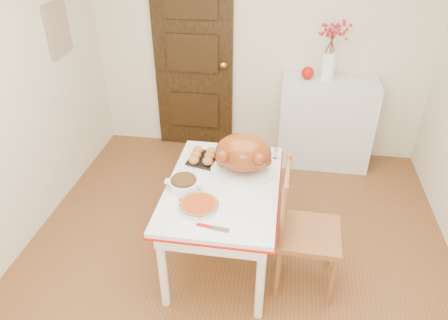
% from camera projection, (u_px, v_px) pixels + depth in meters
% --- Properties ---
extents(floor, '(3.50, 4.00, 0.00)m').
position_uv_depth(floor, '(231.00, 274.00, 3.23)').
color(floor, brown).
rests_on(floor, ground).
extents(wall_back, '(3.50, 0.00, 2.50)m').
position_uv_depth(wall_back, '(260.00, 40.00, 4.24)').
color(wall_back, beige).
rests_on(wall_back, ground).
extents(door_back, '(0.85, 0.06, 2.06)m').
position_uv_depth(door_back, '(193.00, 59.00, 4.42)').
color(door_back, black).
rests_on(door_back, ground).
extents(photo_board, '(0.03, 0.35, 0.45)m').
position_uv_depth(photo_board, '(58.00, 29.00, 3.66)').
color(photo_board, tan).
rests_on(photo_board, ground).
extents(sideboard, '(0.95, 0.42, 0.95)m').
position_uv_depth(sideboard, '(325.00, 123.00, 4.37)').
color(sideboard, silver).
rests_on(sideboard, floor).
extents(kitchen_table, '(0.82, 1.20, 0.72)m').
position_uv_depth(kitchen_table, '(223.00, 223.00, 3.20)').
color(kitchen_table, white).
rests_on(kitchen_table, floor).
extents(chair_oak, '(0.45, 0.45, 0.99)m').
position_uv_depth(chair_oak, '(309.00, 231.00, 2.92)').
color(chair_oak, brown).
rests_on(chair_oak, floor).
extents(berry_vase, '(0.30, 0.30, 0.58)m').
position_uv_depth(berry_vase, '(330.00, 51.00, 3.97)').
color(berry_vase, white).
rests_on(berry_vase, sideboard).
extents(apple, '(0.13, 0.13, 0.13)m').
position_uv_depth(apple, '(308.00, 73.00, 4.12)').
color(apple, '#BF0C04').
rests_on(apple, sideboard).
extents(turkey_platter, '(0.57, 0.50, 0.31)m').
position_uv_depth(turkey_platter, '(243.00, 155.00, 3.07)').
color(turkey_platter, '#9B481D').
rests_on(turkey_platter, kitchen_table).
extents(pumpkin_pie, '(0.32, 0.32, 0.06)m').
position_uv_depth(pumpkin_pie, '(199.00, 205.00, 2.77)').
color(pumpkin_pie, '#A8370F').
rests_on(pumpkin_pie, kitchen_table).
extents(stuffing_dish, '(0.32, 0.28, 0.10)m').
position_uv_depth(stuffing_dish, '(184.00, 183.00, 2.94)').
color(stuffing_dish, '#513513').
rests_on(stuffing_dish, kitchen_table).
extents(rolls_tray, '(0.36, 0.31, 0.08)m').
position_uv_depth(rolls_tray, '(210.00, 157.00, 3.25)').
color(rolls_tray, '#995918').
rests_on(rolls_tray, kitchen_table).
extents(pie_server, '(0.22, 0.09, 0.01)m').
position_uv_depth(pie_server, '(213.00, 227.00, 2.61)').
color(pie_server, silver).
rests_on(pie_server, kitchen_table).
extents(carving_knife, '(0.25, 0.11, 0.01)m').
position_uv_depth(carving_knife, '(195.00, 203.00, 2.82)').
color(carving_knife, silver).
rests_on(carving_knife, kitchen_table).
extents(drinking_glass, '(0.07, 0.07, 0.12)m').
position_uv_depth(drinking_glass, '(243.00, 147.00, 3.36)').
color(drinking_glass, white).
rests_on(drinking_glass, kitchen_table).
extents(shaker_pair, '(0.09, 0.06, 0.08)m').
position_uv_depth(shaker_pair, '(272.00, 153.00, 3.30)').
color(shaker_pair, white).
rests_on(shaker_pair, kitchen_table).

